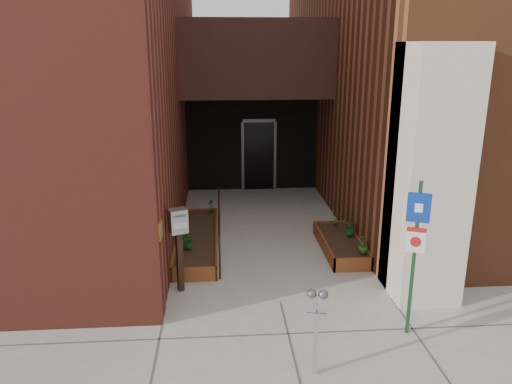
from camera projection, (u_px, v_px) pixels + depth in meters
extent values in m
plane|color=#9E9991|center=(280.00, 302.00, 8.77)|extent=(80.00, 80.00, 0.00)
cube|color=maroon|center=(30.00, 20.00, 13.33)|extent=(8.00, 14.60, 10.00)
cube|color=brown|center=(456.00, 22.00, 14.62)|extent=(8.00, 13.70, 10.00)
cube|color=beige|center=(429.00, 176.00, 8.52)|extent=(1.10, 1.20, 4.40)
cube|color=#331A16|center=(255.00, 58.00, 13.37)|extent=(4.20, 2.00, 2.00)
cube|color=black|center=(252.00, 141.00, 15.42)|extent=(4.00, 0.30, 3.00)
cube|color=black|center=(259.00, 156.00, 15.39)|extent=(0.90, 0.06, 2.10)
cube|color=#B79338|center=(160.00, 230.00, 8.01)|extent=(0.04, 0.30, 0.30)
cube|color=brown|center=(194.00, 274.00, 9.49)|extent=(0.90, 0.04, 0.30)
cube|color=brown|center=(200.00, 214.00, 12.90)|extent=(0.90, 0.04, 0.30)
cube|color=brown|center=(178.00, 240.00, 11.16)|extent=(0.04, 3.60, 0.30)
cube|color=brown|center=(217.00, 239.00, 11.23)|extent=(0.04, 3.60, 0.30)
cube|color=black|center=(197.00, 240.00, 11.20)|extent=(0.82, 3.52, 0.26)
cube|color=brown|center=(353.00, 265.00, 9.91)|extent=(0.80, 0.04, 0.30)
cube|color=brown|center=(330.00, 227.00, 11.97)|extent=(0.80, 0.04, 0.30)
cube|color=brown|center=(324.00, 245.00, 10.91)|extent=(0.04, 2.20, 0.30)
cube|color=brown|center=(358.00, 244.00, 10.97)|extent=(0.04, 2.20, 0.30)
cube|color=black|center=(341.00, 245.00, 10.95)|extent=(0.72, 2.12, 0.26)
cylinder|color=black|center=(220.00, 257.00, 9.52)|extent=(0.04, 0.04, 0.90)
cylinder|color=black|center=(219.00, 205.00, 12.68)|extent=(0.04, 0.04, 0.90)
cylinder|color=black|center=(219.00, 209.00, 10.98)|extent=(0.04, 3.30, 0.04)
cube|color=#A1A1A3|center=(315.00, 345.00, 6.75)|extent=(0.06, 0.06, 0.88)
cube|color=#A1A1A3|center=(317.00, 314.00, 6.61)|extent=(0.28, 0.16, 0.07)
cube|color=#A1A1A3|center=(311.00, 303.00, 6.58)|extent=(0.15, 0.11, 0.23)
sphere|color=#59595B|center=(312.00, 294.00, 6.54)|extent=(0.13, 0.13, 0.13)
cube|color=white|center=(311.00, 303.00, 6.53)|extent=(0.08, 0.02, 0.04)
cube|color=#B21414|center=(311.00, 308.00, 6.55)|extent=(0.08, 0.02, 0.03)
cube|color=#A1A1A3|center=(323.00, 304.00, 6.56)|extent=(0.15, 0.11, 0.23)
sphere|color=#59595B|center=(323.00, 295.00, 6.52)|extent=(0.13, 0.13, 0.13)
cube|color=white|center=(323.00, 304.00, 6.51)|extent=(0.08, 0.02, 0.04)
cube|color=#B21414|center=(323.00, 309.00, 6.53)|extent=(0.08, 0.02, 0.03)
cube|color=#163C21|center=(414.00, 260.00, 7.51)|extent=(0.07, 0.07, 2.47)
cube|color=navy|center=(419.00, 208.00, 7.24)|extent=(0.32, 0.14, 0.45)
cube|color=white|center=(419.00, 208.00, 7.24)|extent=(0.11, 0.05, 0.13)
cube|color=white|center=(416.00, 240.00, 7.38)|extent=(0.27, 0.12, 0.39)
cube|color=#B21414|center=(417.00, 230.00, 7.33)|extent=(0.27, 0.12, 0.07)
cylinder|color=#B21414|center=(416.00, 242.00, 7.38)|extent=(0.15, 0.07, 0.16)
cube|color=black|center=(180.00, 261.00, 9.05)|extent=(0.14, 0.14, 1.15)
cube|color=#A9AAAC|center=(178.00, 221.00, 8.83)|extent=(0.38, 0.33, 0.44)
cube|color=#59595B|center=(180.00, 216.00, 8.69)|extent=(0.22, 0.10, 0.04)
cube|color=white|center=(180.00, 226.00, 8.74)|extent=(0.24, 0.11, 0.10)
imported|color=#18561B|center=(189.00, 240.00, 10.32)|extent=(0.34, 0.34, 0.34)
imported|color=#18561B|center=(183.00, 226.00, 11.08)|extent=(0.22, 0.22, 0.36)
imported|color=#25611B|center=(183.00, 229.00, 10.94)|extent=(0.20, 0.20, 0.32)
imported|color=#18541A|center=(211.00, 206.00, 12.53)|extent=(0.23, 0.23, 0.33)
imported|color=#2C631C|center=(363.00, 244.00, 10.07)|extent=(0.20, 0.20, 0.36)
imported|color=#2D631C|center=(336.00, 219.00, 11.61)|extent=(0.20, 0.20, 0.32)
imported|color=#1E611B|center=(351.00, 227.00, 11.02)|extent=(0.33, 0.33, 0.37)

